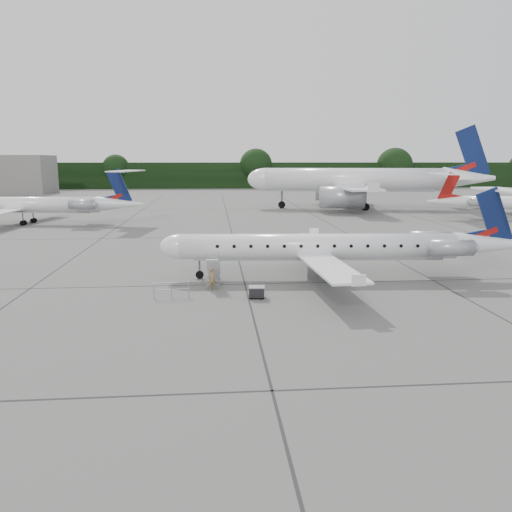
{
  "coord_description": "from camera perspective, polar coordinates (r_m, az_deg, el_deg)",
  "views": [
    {
      "loc": [
        -6.41,
        -29.21,
        8.71
      ],
      "look_at": [
        -3.61,
        3.96,
        2.3
      ],
      "focal_mm": 35.0,
      "sensor_mm": 36.0,
      "label": 1
    }
  ],
  "objects": [
    {
      "name": "bg_narrowbody",
      "position": [
        92.52,
        11.07,
        9.82
      ],
      "size": [
        44.75,
        35.32,
        14.58
      ],
      "primitive_type": null,
      "rotation": [
        0.0,
        0.0,
        -0.16
      ],
      "color": "white",
      "rests_on": "ground"
    },
    {
      "name": "safety_railing",
      "position": [
        32.5,
        -9.65,
        -3.89
      ],
      "size": [
        2.19,
        0.38,
        1.0
      ],
      "primitive_type": null,
      "rotation": [
        0.0,
        0.0,
        0.14
      ],
      "color": "#95979E",
      "rests_on": "ground"
    },
    {
      "name": "main_regional_jet",
      "position": [
        37.1,
        7.12,
        2.52
      ],
      "size": [
        27.42,
        20.62,
        6.71
      ],
      "primitive_type": null,
      "rotation": [
        0.0,
        0.0,
        -0.07
      ],
      "color": "white",
      "rests_on": "ground"
    },
    {
      "name": "treeline",
      "position": [
        159.4,
        -2.55,
        9.2
      ],
      "size": [
        260.0,
        4.0,
        8.0
      ],
      "primitive_type": "cube",
      "color": "black",
      "rests_on": "ground"
    },
    {
      "name": "bg_regional_left",
      "position": [
        76.25,
        -25.45,
        6.12
      ],
      "size": [
        31.5,
        24.89,
        7.5
      ],
      "primitive_type": null,
      "rotation": [
        0.0,
        0.0,
        -0.16
      ],
      "color": "white",
      "rests_on": "ground"
    },
    {
      "name": "ground",
      "position": [
        31.14,
        7.28,
        -5.43
      ],
      "size": [
        320.0,
        320.0,
        0.0
      ],
      "primitive_type": "plane",
      "color": "slate",
      "rests_on": "ground"
    },
    {
      "name": "airstair",
      "position": [
        35.14,
        -4.87,
        -1.73
      ],
      "size": [
        1.01,
        2.37,
        2.1
      ],
      "primitive_type": null,
      "rotation": [
        0.0,
        0.0,
        -0.07
      ],
      "color": "white",
      "rests_on": "ground"
    },
    {
      "name": "baggage_cart",
      "position": [
        31.98,
        0.08,
        -4.12
      ],
      "size": [
        1.05,
        0.88,
        0.84
      ],
      "primitive_type": null,
      "rotation": [
        0.0,
        0.0,
        -0.11
      ],
      "color": "black",
      "rests_on": "ground"
    },
    {
      "name": "passenger",
      "position": [
        33.93,
        -5.01,
        -2.64
      ],
      "size": [
        0.65,
        0.51,
        1.58
      ],
      "primitive_type": "imported",
      "rotation": [
        0.0,
        0.0,
        0.25
      ],
      "color": "olive",
      "rests_on": "ground"
    }
  ]
}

